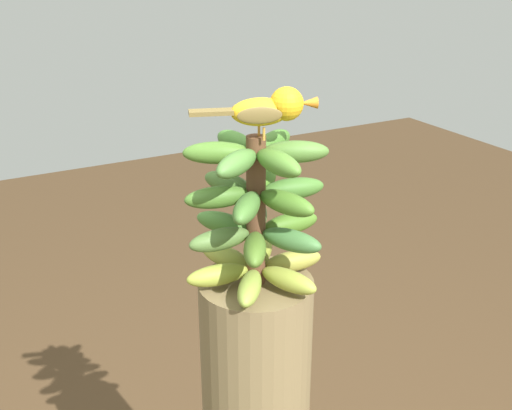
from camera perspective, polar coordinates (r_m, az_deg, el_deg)
name	(u,v)px	position (r m, az deg, el deg)	size (l,w,h in m)	color
banana_bunch	(256,212)	(1.23, -0.01, -0.66)	(0.28, 0.29, 0.31)	brown
perched_bird	(270,108)	(1.16, 1.31, 8.73)	(0.10, 0.23, 0.09)	#C68933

